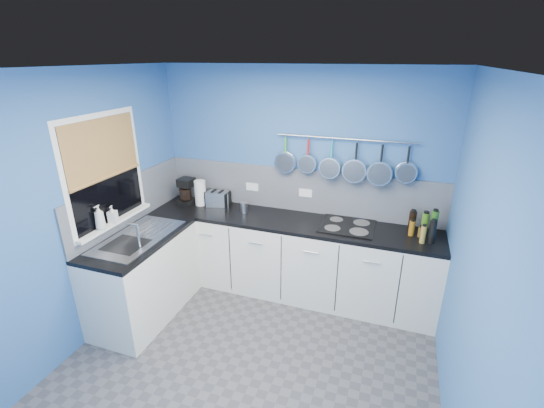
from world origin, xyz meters
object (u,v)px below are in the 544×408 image
Objects in this scene: soap_bottle_b at (112,214)px; coffee_maker at (186,191)px; toaster at (218,198)px; hob at (347,226)px; paper_towel at (200,193)px; soap_bottle_a at (99,217)px; canister at (244,207)px.

soap_bottle_b reaches higher than coffee_maker.
soap_bottle_b reaches higher than toaster.
toaster is at bearing 61.32° from soap_bottle_b.
hob is at bearing -21.07° from toaster.
toaster is (0.20, 0.05, -0.06)m from paper_towel.
soap_bottle_a is 1.51m from canister.
soap_bottle_a reaches higher than toaster.
soap_bottle_a reaches higher than coffee_maker.
paper_towel is 0.54× the size of hob.
canister is 1.18m from hob.
soap_bottle_a is 1.39m from toaster.
coffee_maker reaches higher than paper_towel.
paper_towel is 1.12× the size of toaster.
coffee_maker is at bearing 79.48° from soap_bottle_a.
paper_towel is 1.77m from hob.
coffee_maker is at bearing 77.79° from soap_bottle_b.
soap_bottle_a is at bearing -95.46° from coffee_maker.
paper_towel is at bearing 71.92° from soap_bottle_a.
paper_towel reaches higher than toaster.
soap_bottle_b is at bearing -110.74° from paper_towel.
coffee_maker reaches higher than canister.
canister is (0.76, -0.02, -0.10)m from coffee_maker.
toaster is at bearing 164.91° from canister.
toaster is (0.59, 1.08, -0.15)m from soap_bottle_b.
paper_towel is at bearing 178.58° from hob.
coffee_maker is at bearing 175.36° from toaster.
paper_towel is 0.95× the size of coffee_maker.
hob is (1.76, -0.04, -0.14)m from paper_towel.
soap_bottle_a reaches higher than soap_bottle_b.
hob is at bearing 0.35° from canister.
coffee_maker is 0.57× the size of hob.
coffee_maker is at bearing -168.96° from paper_towel.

